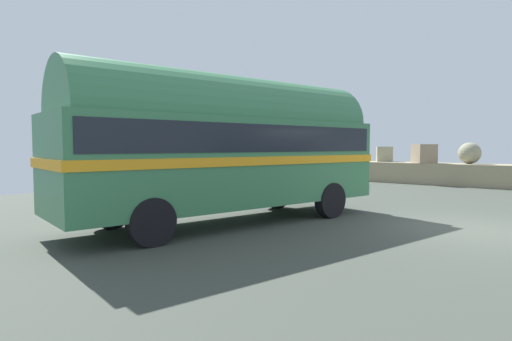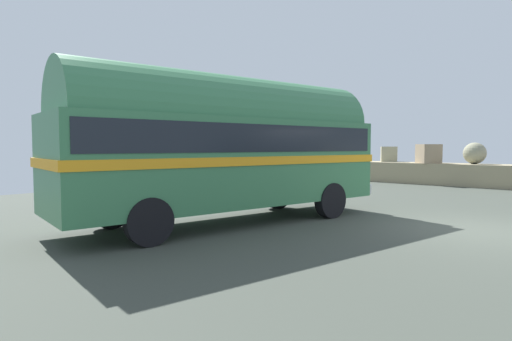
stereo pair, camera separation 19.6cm
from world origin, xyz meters
The scene contains 2 objects.
ground centered at (0.00, 0.00, 0.01)m, with size 32.00×26.00×0.02m.
vintage_coach centered at (-4.99, -3.08, 2.05)m, with size 3.94×8.88×3.70m.
Camera 1 is at (2.38, -10.58, 1.96)m, focal length 29.22 mm.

